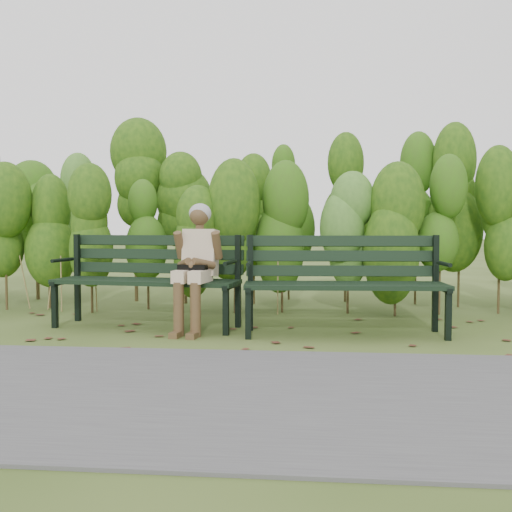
{
  "coord_description": "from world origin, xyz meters",
  "views": [
    {
      "loc": [
        0.61,
        -5.93,
        1.08
      ],
      "look_at": [
        0.0,
        0.35,
        0.75
      ],
      "focal_mm": 42.0,
      "sensor_mm": 36.0,
      "label": 1
    }
  ],
  "objects": [
    {
      "name": "bench_left",
      "position": [
        -1.12,
        0.27,
        0.57
      ],
      "size": [
        2.01,
        0.88,
        0.97
      ],
      "color": "black",
      "rests_on": "ground"
    },
    {
      "name": "hedge_band",
      "position": [
        0.0,
        1.86,
        1.26
      ],
      "size": [
        11.04,
        1.67,
        2.42
      ],
      "color": "#47381E",
      "rests_on": "ground"
    },
    {
      "name": "bench_right",
      "position": [
        0.91,
        0.04,
        0.58
      ],
      "size": [
        1.99,
        0.76,
        0.98
      ],
      "color": "black",
      "rests_on": "ground"
    },
    {
      "name": "seated_woman",
      "position": [
        -0.57,
        0.0,
        0.75
      ],
      "size": [
        0.51,
        0.74,
        1.3
      ],
      "color": "beige",
      "rests_on": "ground"
    },
    {
      "name": "footpath",
      "position": [
        0.0,
        -2.2,
        0.01
      ],
      "size": [
        60.0,
        2.5,
        0.01
      ],
      "primitive_type": "cube",
      "color": "#474749",
      "rests_on": "ground"
    },
    {
      "name": "ground",
      "position": [
        0.0,
        0.0,
        0.0
      ],
      "size": [
        80.0,
        80.0,
        0.0
      ],
      "primitive_type": "plane",
      "color": "#334817"
    },
    {
      "name": "leaf_litter",
      "position": [
        -0.22,
        -0.37,
        0.0
      ],
      "size": [
        5.94,
        2.15,
        0.01
      ],
      "color": "#572E1F",
      "rests_on": "ground"
    }
  ]
}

